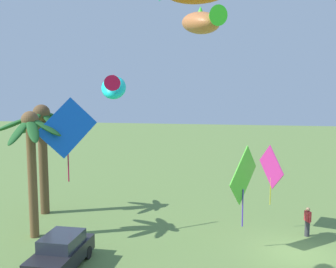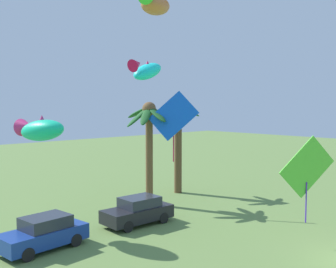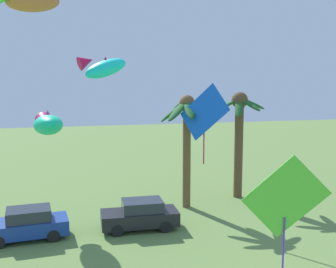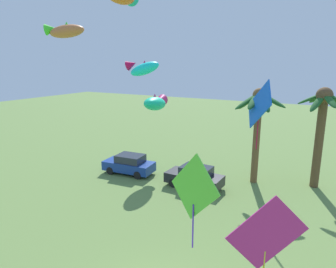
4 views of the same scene
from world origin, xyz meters
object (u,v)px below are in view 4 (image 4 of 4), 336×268
at_px(kite_fish_3, 65,31).
at_px(kite_diamond_2, 259,105).
at_px(kite_diamond_4, 194,189).
at_px(kite_fish_5, 156,103).
at_px(palm_tree_1, 322,118).
at_px(palm_tree_0, 258,114).
at_px(parked_car_0, 195,177).
at_px(kite_fish_0, 143,68).
at_px(parked_car_1, 129,164).
at_px(kite_diamond_1, 266,235).

bearing_deg(kite_fish_3, kite_diamond_2, 42.35).
xyz_separation_m(kite_diamond_4, kite_fish_5, (-7.94, 10.33, 1.65)).
height_order(palm_tree_1, kite_diamond_4, palm_tree_1).
height_order(kite_diamond_2, kite_diamond_4, kite_diamond_2).
distance_m(palm_tree_0, palm_tree_1, 4.05).
bearing_deg(palm_tree_0, kite_fish_3, -130.12).
relative_size(parked_car_0, kite_diamond_2, 0.89).
relative_size(palm_tree_0, kite_fish_0, 3.05).
xyz_separation_m(kite_fish_0, kite_fish_3, (-2.46, -3.34, 1.87)).
relative_size(palm_tree_1, parked_car_1, 1.70).
bearing_deg(palm_tree_0, kite_fish_0, -132.08).
bearing_deg(kite_diamond_4, parked_car_1, 138.28).
relative_size(kite_fish_0, kite_fish_3, 1.06).
height_order(palm_tree_0, parked_car_1, palm_tree_0).
bearing_deg(palm_tree_0, kite_diamond_4, -89.62).
distance_m(kite_fish_0, kite_fish_5, 6.57).
xyz_separation_m(palm_tree_0, kite_diamond_1, (3.13, -12.53, -1.51)).
height_order(kite_diamond_1, kite_diamond_4, kite_diamond_4).
distance_m(palm_tree_1, parked_car_0, 9.27).
bearing_deg(kite_diamond_4, kite_fish_5, 127.53).
relative_size(parked_car_1, kite_fish_3, 1.94).
bearing_deg(kite_fish_5, kite_diamond_2, -8.46).
distance_m(palm_tree_1, kite_diamond_4, 12.77).
bearing_deg(palm_tree_1, kite_diamond_2, -138.65).
height_order(kite_diamond_2, kite_fish_3, kite_fish_3).
xyz_separation_m(parked_car_0, kite_diamond_2, (3.79, 1.09, 5.07)).
xyz_separation_m(palm_tree_0, parked_car_1, (-8.91, -2.90, -4.26)).
bearing_deg(kite_diamond_4, kite_fish_0, 138.27).
xyz_separation_m(kite_diamond_1, kite_fish_3, (-11.01, 3.18, 6.48)).
bearing_deg(palm_tree_0, parked_car_0, -139.48).
distance_m(kite_fish_0, kite_diamond_4, 8.60).
relative_size(palm_tree_1, kite_fish_3, 3.30).
distance_m(palm_tree_0, kite_fish_3, 13.20).
xyz_separation_m(parked_car_1, kite_diamond_1, (12.04, -9.63, 2.75)).
height_order(parked_car_0, kite_diamond_4, kite_diamond_4).
distance_m(palm_tree_0, kite_fish_5, 7.89).
relative_size(palm_tree_1, kite_fish_5, 1.98).
bearing_deg(kite_diamond_2, kite_fish_0, -144.19).
relative_size(palm_tree_1, kite_diamond_1, 2.04).
height_order(kite_diamond_1, kite_fish_3, kite_fish_3).
bearing_deg(kite_diamond_2, palm_tree_1, 41.35).
bearing_deg(kite_fish_5, kite_fish_3, -90.10).
distance_m(palm_tree_1, parked_car_1, 14.02).
distance_m(parked_car_0, kite_diamond_4, 9.20).
bearing_deg(kite_diamond_1, kite_diamond_4, 152.03).
relative_size(kite_fish_0, kite_fish_5, 0.64).
height_order(palm_tree_0, parked_car_0, palm_tree_0).
distance_m(kite_diamond_2, kite_diamond_4, 9.36).
relative_size(parked_car_0, parked_car_1, 0.98).
relative_size(palm_tree_0, kite_fish_3, 3.24).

